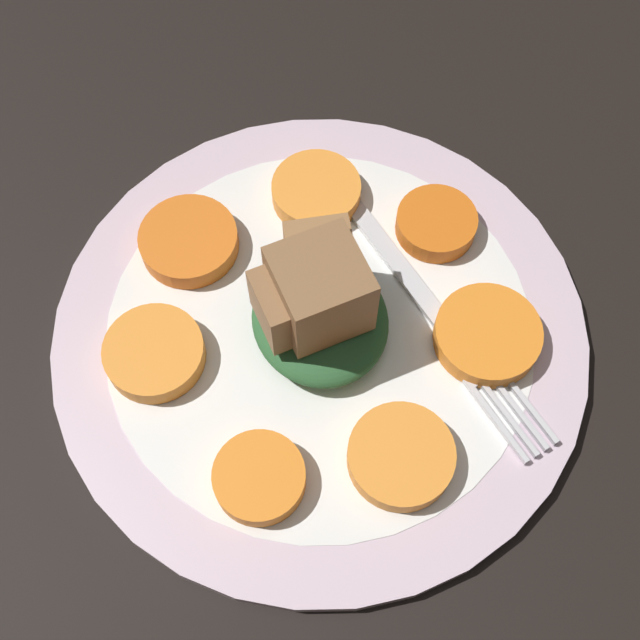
# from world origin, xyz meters

# --- Properties ---
(table_slab) EXTENTS (1.20, 1.20, 0.02)m
(table_slab) POSITION_xyz_m (0.00, 0.00, 0.01)
(table_slab) COLOR black
(table_slab) RESTS_ON ground
(plate) EXTENTS (0.31, 0.31, 0.01)m
(plate) POSITION_xyz_m (0.00, 0.00, 0.03)
(plate) COLOR silver
(plate) RESTS_ON table_slab
(carrot_slice_0) EXTENTS (0.06, 0.06, 0.01)m
(carrot_slice_0) POSITION_xyz_m (-0.09, -0.02, 0.04)
(carrot_slice_0) COLOR orange
(carrot_slice_0) RESTS_ON plate
(carrot_slice_1) EXTENTS (0.06, 0.06, 0.01)m
(carrot_slice_1) POSITION_xyz_m (-0.04, -0.09, 0.04)
(carrot_slice_1) COLOR orange
(carrot_slice_1) RESTS_ON plate
(carrot_slice_2) EXTENTS (0.05, 0.05, 0.01)m
(carrot_slice_2) POSITION_xyz_m (0.04, -0.09, 0.04)
(carrot_slice_2) COLOR orange
(carrot_slice_2) RESTS_ON plate
(carrot_slice_3) EXTENTS (0.06, 0.06, 0.01)m
(carrot_slice_3) POSITION_xyz_m (0.09, -0.03, 0.04)
(carrot_slice_3) COLOR orange
(carrot_slice_3) RESTS_ON plate
(carrot_slice_4) EXTENTS (0.06, 0.06, 0.01)m
(carrot_slice_4) POSITION_xyz_m (0.08, 0.06, 0.04)
(carrot_slice_4) COLOR orange
(carrot_slice_4) RESTS_ON plate
(carrot_slice_5) EXTENTS (0.06, 0.06, 0.01)m
(carrot_slice_5) POSITION_xyz_m (0.01, 0.09, 0.04)
(carrot_slice_5) COLOR orange
(carrot_slice_5) RESTS_ON plate
(carrot_slice_6) EXTENTS (0.05, 0.05, 0.01)m
(carrot_slice_6) POSITION_xyz_m (-0.08, 0.06, 0.04)
(carrot_slice_6) COLOR orange
(carrot_slice_6) RESTS_ON plate
(center_pile) EXTENTS (0.09, 0.08, 0.07)m
(center_pile) POSITION_xyz_m (0.00, 0.00, 0.06)
(center_pile) COLOR #2D6033
(center_pile) RESTS_ON plate
(fork) EXTENTS (0.19, 0.06, 0.00)m
(fork) POSITION_xyz_m (-0.02, -0.07, 0.03)
(fork) COLOR silver
(fork) RESTS_ON plate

